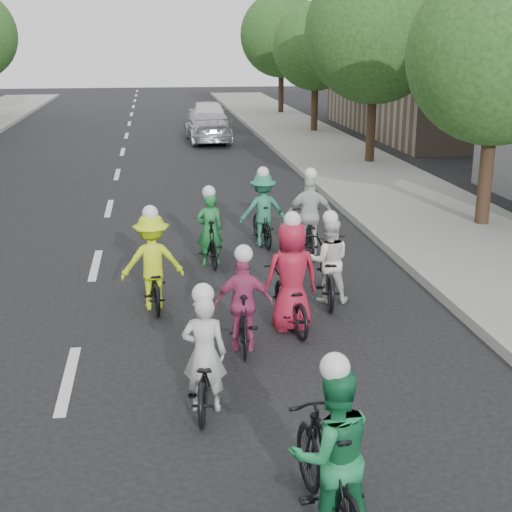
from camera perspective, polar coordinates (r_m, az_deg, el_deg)
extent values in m
plane|color=black|center=(9.81, -14.78, -9.54)|extent=(120.00, 120.00, 0.00)
cube|color=gray|center=(20.36, 11.46, 4.68)|extent=(4.00, 80.00, 0.15)
cube|color=#999993|center=(19.80, 6.11, 4.62)|extent=(0.18, 80.00, 0.18)
cube|color=gray|center=(35.91, 16.76, 15.81)|extent=(10.00, 14.00, 8.00)
cylinder|color=black|center=(17.39, 17.86, 5.71)|extent=(0.32, 0.32, 2.27)
sphere|color=#1D4416|center=(17.10, 18.74, 15.06)|extent=(4.00, 4.00, 4.00)
cylinder|color=black|center=(25.67, 9.17, 9.93)|extent=(0.32, 0.32, 2.48)
sphere|color=#1D4416|center=(25.49, 9.53, 17.27)|extent=(4.80, 4.80, 4.80)
cylinder|color=black|center=(34.33, 4.69, 11.63)|extent=(0.32, 0.32, 2.27)
sphere|color=#1D4416|center=(34.19, 4.81, 16.37)|extent=(4.00, 4.00, 4.00)
cylinder|color=black|center=(43.12, 2.01, 12.89)|extent=(0.32, 0.32, 2.48)
sphere|color=#1D4416|center=(43.01, 2.06, 17.26)|extent=(4.80, 4.80, 4.80)
imported|color=black|center=(8.73, -4.16, -9.36)|extent=(0.78, 1.65, 0.84)
imported|color=beige|center=(8.51, -4.16, -7.79)|extent=(0.57, 0.42, 1.46)
sphere|color=white|center=(8.23, -4.27, -3.05)|extent=(0.26, 0.26, 0.26)
imported|color=black|center=(6.71, 5.80, -16.89)|extent=(0.70, 1.88, 1.11)
imported|color=#1B7B44|center=(6.49, 6.09, -15.47)|extent=(0.85, 0.69, 1.62)
sphere|color=white|center=(6.09, 6.33, -8.84)|extent=(0.26, 0.26, 0.26)
imported|color=black|center=(11.99, -8.22, -2.04)|extent=(0.69, 1.63, 0.84)
imported|color=#D6FD1C|center=(11.78, -8.30, -0.45)|extent=(1.08, 0.68, 1.59)
sphere|color=white|center=(11.56, -8.47, 3.41)|extent=(0.26, 0.26, 0.26)
imported|color=black|center=(10.27, -1.04, -5.00)|extent=(0.53, 1.51, 0.89)
imported|color=#BE4377|center=(10.08, -0.98, -3.80)|extent=(0.86, 0.41, 1.42)
sphere|color=white|center=(9.84, -1.00, 0.18)|extent=(0.26, 0.26, 0.26)
imported|color=black|center=(11.00, 2.73, -3.49)|extent=(0.76, 1.74, 0.89)
imported|color=#A81A32|center=(10.77, 2.86, -1.62)|extent=(0.89, 0.63, 1.71)
sphere|color=white|center=(10.53, 2.93, 2.90)|extent=(0.26, 0.26, 0.26)
imported|color=black|center=(14.11, -3.75, 1.23)|extent=(0.60, 1.60, 0.94)
imported|color=#227D37|center=(13.94, -3.73, 2.12)|extent=(0.56, 0.40, 1.45)
sphere|color=white|center=(13.77, -3.79, 5.12)|extent=(0.26, 0.26, 0.26)
imported|color=black|center=(12.19, 5.72, -1.21)|extent=(0.95, 1.99, 1.00)
imported|color=white|center=(12.03, 5.86, -0.37)|extent=(0.77, 0.65, 1.44)
sphere|color=white|center=(11.83, 5.97, 3.05)|extent=(0.26, 0.26, 0.26)
imported|color=black|center=(15.45, 0.49, 2.58)|extent=(0.59, 1.53, 0.90)
imported|color=#2A7F5C|center=(15.27, 0.55, 3.71)|extent=(1.07, 0.69, 1.57)
sphere|color=white|center=(15.11, 0.56, 6.68)|extent=(0.26, 0.26, 0.26)
imported|color=black|center=(14.84, 4.22, 1.86)|extent=(0.73, 1.69, 0.86)
imported|color=silver|center=(14.64, 4.33, 3.27)|extent=(1.01, 0.50, 1.66)
sphere|color=white|center=(14.46, 4.41, 6.55)|extent=(0.26, 0.26, 0.26)
imported|color=#B6B6BB|center=(31.30, -3.88, 10.21)|extent=(1.90, 4.40, 1.26)
imported|color=white|center=(35.46, -3.89, 11.19)|extent=(1.82, 4.42, 1.50)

